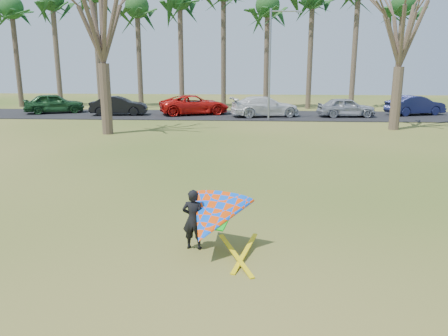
# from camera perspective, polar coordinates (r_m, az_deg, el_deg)

# --- Properties ---
(ground) EXTENTS (100.00, 100.00, 0.00)m
(ground) POSITION_cam_1_polar(r_m,az_deg,el_deg) (11.73, -0.66, -7.53)
(ground) COLOR #285212
(ground) RESTS_ON ground
(parking_strip) EXTENTS (46.00, 7.00, 0.06)m
(parking_strip) POSITION_cam_1_polar(r_m,az_deg,el_deg) (36.16, 2.47, 6.90)
(parking_strip) COLOR black
(parking_strip) RESTS_ON ground
(palm_0) EXTENTS (4.84, 4.84, 10.84)m
(palm_0) POSITION_cam_1_polar(r_m,az_deg,el_deg) (48.00, -26.01, 18.18)
(palm_0) COLOR #453629
(palm_0) RESTS_ON ground
(palm_1) EXTENTS (4.84, 4.84, 11.54)m
(palm_1) POSITION_cam_1_polar(r_m,az_deg,el_deg) (46.30, -21.54, 19.65)
(palm_1) COLOR brown
(palm_1) RESTS_ON ground
(palm_3) EXTENTS (4.84, 4.84, 10.84)m
(palm_3) POSITION_cam_1_polar(r_m,az_deg,el_deg) (43.58, -11.29, 19.83)
(palm_3) COLOR #483B2B
(palm_3) RESTS_ON ground
(palm_4) EXTENTS (4.84, 4.84, 11.54)m
(palm_4) POSITION_cam_1_polar(r_m,az_deg,el_deg) (42.84, -5.80, 21.04)
(palm_4) COLOR brown
(palm_4) RESTS_ON ground
(palm_6) EXTENTS (4.84, 4.84, 10.84)m
(palm_6) POSITION_cam_1_polar(r_m,az_deg,el_deg) (42.22, 5.71, 20.23)
(palm_6) COLOR #4D3F2E
(palm_6) RESTS_ON ground
(palm_9) EXTENTS (4.84, 4.84, 10.84)m
(palm_9) POSITION_cam_1_polar(r_m,az_deg,el_deg) (44.20, 22.39, 19.02)
(palm_9) COLOR #493A2B
(palm_9) RESTS_ON ground
(bare_tree_left) EXTENTS (6.60, 6.60, 9.70)m
(bare_tree_left) POSITION_cam_1_polar(r_m,az_deg,el_deg) (27.52, -15.83, 18.70)
(bare_tree_left) COLOR brown
(bare_tree_left) RESTS_ON ground
(bare_tree_right) EXTENTS (6.27, 6.27, 9.21)m
(bare_tree_right) POSITION_cam_1_polar(r_m,az_deg,el_deg) (30.41, 22.34, 17.02)
(bare_tree_right) COLOR #48382B
(bare_tree_right) RESTS_ON ground
(streetlight) EXTENTS (2.28, 0.18, 8.00)m
(streetlight) POSITION_cam_1_polar(r_m,az_deg,el_deg) (32.94, 6.28, 13.91)
(streetlight) COLOR gray
(streetlight) RESTS_ON ground
(car_0) EXTENTS (5.22, 3.81, 1.65)m
(car_0) POSITION_cam_1_polar(r_m,az_deg,el_deg) (40.18, -21.29, 7.89)
(car_0) COLOR #1B4520
(car_0) RESTS_ON parking_strip
(car_1) EXTENTS (4.72, 2.13, 1.50)m
(car_1) POSITION_cam_1_polar(r_m,az_deg,el_deg) (37.03, -13.58, 7.90)
(car_1) COLOR black
(car_1) RESTS_ON parking_strip
(car_2) EXTENTS (6.27, 4.48, 1.59)m
(car_2) POSITION_cam_1_polar(r_m,az_deg,el_deg) (36.52, -3.88, 8.24)
(car_2) COLOR red
(car_2) RESTS_ON parking_strip
(car_3) EXTENTS (5.85, 3.55, 1.59)m
(car_3) POSITION_cam_1_polar(r_m,az_deg,el_deg) (35.17, 5.40, 8.01)
(car_3) COLOR silver
(car_3) RESTS_ON parking_strip
(car_4) EXTENTS (4.61, 2.24, 1.52)m
(car_4) POSITION_cam_1_polar(r_m,az_deg,el_deg) (36.11, 15.67, 7.66)
(car_4) COLOR #9A9EA7
(car_4) RESTS_ON parking_strip
(car_5) EXTENTS (5.06, 3.14, 1.57)m
(car_5) POSITION_cam_1_polar(r_m,az_deg,el_deg) (39.30, 23.70, 7.51)
(car_5) COLOR #171C45
(car_5) RESTS_ON parking_strip
(kite_flyer) EXTENTS (2.13, 2.39, 2.02)m
(kite_flyer) POSITION_cam_1_polar(r_m,az_deg,el_deg) (9.83, -1.77, -6.59)
(kite_flyer) COLOR black
(kite_flyer) RESTS_ON ground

